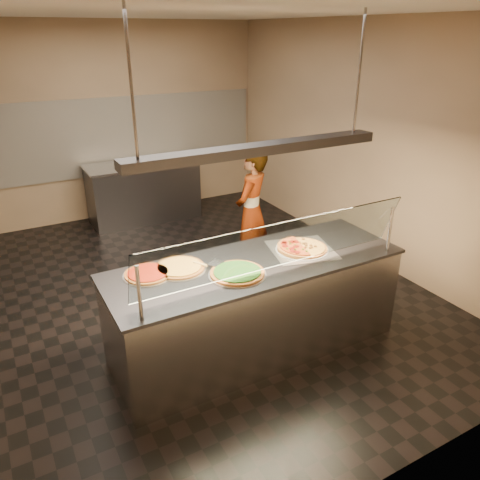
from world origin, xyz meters
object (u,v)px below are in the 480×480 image
serving_counter (256,306)px  sneeze_guard (279,246)px  half_pizza_pepperoni (292,249)px  pizza_spinach (237,273)px  pizza_spatula (207,263)px  half_pizza_sausage (311,245)px  prep_table (144,191)px  heat_lamp_housing (258,149)px  worker (252,212)px  perforated_tray (302,249)px  pizza_tomato (148,273)px  pizza_cheese (179,267)px

serving_counter → sneeze_guard: sneeze_guard is taller
half_pizza_pepperoni → sneeze_guard: bearing=-137.8°
pizza_spinach → pizza_spatula: (-0.16, 0.26, 0.01)m
serving_counter → pizza_spatula: (-0.43, 0.14, 0.49)m
half_pizza_sausage → prep_table: size_ratio=0.30×
serving_counter → pizza_spinach: size_ratio=5.48×
pizza_spatula → pizza_spinach: bearing=-58.0°
half_pizza_sausage → heat_lamp_housing: size_ratio=0.22×
worker → prep_table: bearing=-112.3°
half_pizza_sausage → sneeze_guard: bearing=-150.3°
sneeze_guard → pizza_spatula: sneeze_guard is taller
serving_counter → pizza_spatula: bearing=162.4°
serving_counter → sneeze_guard: size_ratio=1.10×
pizza_spinach → serving_counter: bearing=25.3°
perforated_tray → pizza_spinach: (-0.77, -0.13, 0.01)m
pizza_spinach → half_pizza_pepperoni: bearing=11.5°
half_pizza_sausage → prep_table: (-0.43, 3.84, -0.49)m
perforated_tray → pizza_spatula: size_ratio=2.59×
sneeze_guard → worker: bearing=66.1°
half_pizza_pepperoni → pizza_tomato: (-1.32, 0.23, -0.02)m
pizza_spinach → pizza_cheese: (-0.39, 0.34, -0.00)m
sneeze_guard → pizza_spinach: sneeze_guard is taller
perforated_tray → sneeze_guard: bearing=-145.1°
half_pizza_sausage → heat_lamp_housing: heat_lamp_housing is taller
serving_counter → prep_table: (0.18, 3.84, 0.00)m
prep_table → worker: bearing=-75.7°
pizza_cheese → heat_lamp_housing: size_ratio=0.20×
half_pizza_pepperoni → pizza_cheese: (-1.04, 0.20, -0.02)m
serving_counter → half_pizza_sausage: 0.79m
half_pizza_pepperoni → pizza_spinach: 0.67m
sneeze_guard → prep_table: (0.18, 4.19, -0.76)m
half_pizza_pepperoni → prep_table: 3.87m
half_pizza_pepperoni → prep_table: size_ratio=0.30×
sneeze_guard → worker: size_ratio=1.57×
pizza_tomato → pizza_spinach: bearing=-28.3°
perforated_tray → heat_lamp_housing: bearing=-179.3°
serving_counter → prep_table: bearing=87.3°
pizza_spinach → heat_lamp_housing: (0.27, 0.13, 1.00)m
pizza_tomato → heat_lamp_housing: (0.94, -0.23, 1.01)m
pizza_spatula → half_pizza_pepperoni: bearing=-9.0°
pizza_tomato → prep_table: pizza_tomato is taller
perforated_tray → half_pizza_pepperoni: half_pizza_pepperoni is taller
perforated_tray → half_pizza_sausage: bearing=0.4°
pizza_tomato → sneeze_guard: bearing=-31.7°
pizza_cheese → worker: (1.45, 1.23, -0.15)m
half_pizza_sausage → worker: (0.18, 1.44, -0.17)m
sneeze_guard → half_pizza_sausage: (0.61, 0.35, -0.27)m
perforated_tray → pizza_spinach: size_ratio=1.39×
pizza_spatula → heat_lamp_housing: 1.09m
serving_counter → half_pizza_sausage: (0.61, 0.01, 0.49)m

